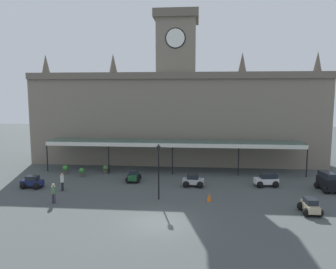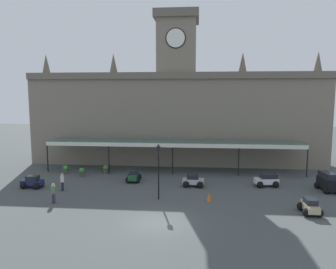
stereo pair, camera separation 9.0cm
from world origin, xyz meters
name	(u,v)px [view 1 (the left image)]	position (x,y,z in m)	size (l,w,h in m)	color
ground_plane	(157,223)	(0.00, 0.00, 0.00)	(140.00, 140.00, 0.00)	#424948
station_building	(176,113)	(0.00, 20.74, 6.42)	(36.95, 6.65, 19.08)	slate
entrance_canopy	(173,142)	(0.00, 15.20, 3.44)	(29.28, 3.26, 3.58)	#38564C
car_navy_sedan	(32,183)	(-13.02, 7.40, 0.50)	(2.07, 1.56, 1.19)	#19214C
car_silver_sedan	(193,181)	(2.39, 9.25, 0.50)	(2.07, 1.55, 1.19)	#B2B5BA
car_beige_sedan	(310,207)	(11.28, 2.85, 0.50)	(1.52, 2.05, 1.19)	tan
car_green_sedan	(134,177)	(-3.77, 10.57, 0.50)	(1.59, 2.10, 1.19)	#1E512D
car_white_estate	(267,181)	(9.53, 9.92, 0.56)	(2.36, 1.76, 1.27)	silver
car_black_van	(327,182)	(14.79, 8.92, 0.81)	(1.77, 2.49, 1.77)	black
pedestrian_near_entrance	(62,181)	(-9.74, 6.77, 0.91)	(0.34, 0.38, 1.67)	black
pedestrian_crossing_forecourt	(54,192)	(-9.03, 3.34, 0.91)	(0.37, 0.34, 1.67)	#3F384C
victorian_lamppost	(159,165)	(-0.50, 5.11, 2.98)	(0.30, 0.30, 4.78)	black
traffic_cone	(209,197)	(3.78, 5.06, 0.35)	(0.40, 0.40, 0.70)	orange
planter_forecourt_centre	(65,170)	(-12.05, 12.99, 0.49)	(0.60, 0.60, 0.96)	#47423D
planter_near_kerb	(82,172)	(-9.78, 11.95, 0.49)	(0.60, 0.60, 0.96)	#47423D
planter_by_canopy	(105,169)	(-7.55, 13.42, 0.49)	(0.60, 0.60, 0.96)	#47423D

